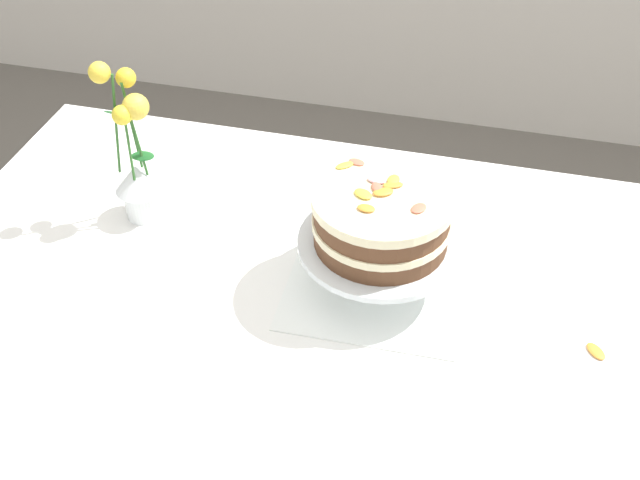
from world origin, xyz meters
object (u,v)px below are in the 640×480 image
dining_table (281,335)px  layer_cake (382,217)px  cake_stand (380,248)px  flower_vase (135,163)px

dining_table → layer_cake: layer_cake is taller
dining_table → cake_stand: cake_stand is taller
layer_cake → dining_table: bearing=-150.8°
cake_stand → flower_vase: (-0.49, 0.08, 0.04)m
flower_vase → cake_stand: bearing=-8.9°
cake_stand → layer_cake: (-0.00, 0.00, 0.07)m
dining_table → flower_vase: size_ratio=4.17×
cake_stand → layer_cake: 0.07m
cake_stand → layer_cake: size_ratio=1.20×
dining_table → layer_cake: (0.16, 0.09, 0.24)m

